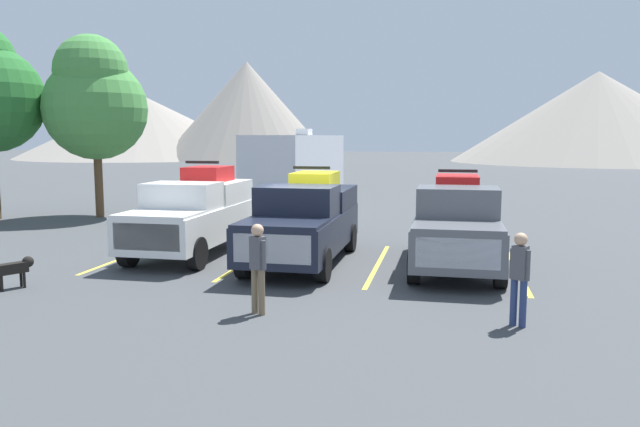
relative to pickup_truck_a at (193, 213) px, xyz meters
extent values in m
plane|color=#3F4244|center=(3.60, -0.94, -1.20)|extent=(240.00, 240.00, 0.00)
cube|color=white|center=(0.00, -0.24, -0.30)|extent=(2.10, 5.22, 0.95)
cube|color=white|center=(-0.02, -2.11, 0.22)|extent=(1.99, 1.47, 0.08)
cube|color=white|center=(-0.01, -0.71, 0.55)|extent=(1.95, 1.37, 0.74)
cube|color=slate|center=(-0.01, -1.25, 0.59)|extent=(1.82, 0.22, 0.55)
cube|color=white|center=(0.01, 1.17, 0.50)|extent=(2.04, 2.41, 0.64)
cube|color=silver|center=(-0.02, -2.81, -0.25)|extent=(1.75, 0.07, 0.67)
cylinder|color=black|center=(0.93, -2.02, -0.77)|extent=(0.29, 0.86, 0.85)
cylinder|color=black|center=(-0.96, -2.00, -0.77)|extent=(0.29, 0.86, 0.85)
cylinder|color=black|center=(0.96, 1.53, -0.77)|extent=(0.29, 0.86, 0.85)
cylinder|color=black|center=(-0.94, 1.54, -0.77)|extent=(0.29, 0.86, 0.85)
cube|color=red|center=(0.01, 1.17, 1.05)|extent=(1.15, 1.54, 0.45)
cylinder|color=black|center=(0.47, 0.64, 1.04)|extent=(0.18, 0.44, 0.44)
cylinder|color=black|center=(-0.46, 0.65, 1.04)|extent=(0.18, 0.44, 0.44)
cylinder|color=black|center=(0.48, 1.69, 1.04)|extent=(0.18, 0.44, 0.44)
cylinder|color=black|center=(-0.45, 1.70, 1.04)|extent=(0.18, 0.44, 0.44)
cube|color=black|center=(0.01, 0.74, 1.42)|extent=(1.03, 0.09, 0.08)
cube|color=black|center=(3.38, -0.66, -0.33)|extent=(2.14, 5.82, 0.93)
cube|color=black|center=(3.36, -2.75, 0.18)|extent=(2.03, 1.64, 0.08)
cube|color=black|center=(3.38, -1.19, 0.53)|extent=(1.98, 1.52, 0.79)
cube|color=slate|center=(3.37, -1.79, 0.57)|extent=(1.85, 0.24, 0.58)
cube|color=black|center=(3.39, 0.90, 0.42)|extent=(2.08, 2.69, 0.57)
cube|color=silver|center=(3.36, -3.54, -0.28)|extent=(1.78, 0.07, 0.65)
cylinder|color=black|center=(4.33, -2.65, -0.80)|extent=(0.29, 0.81, 0.80)
cylinder|color=black|center=(2.40, -2.63, -0.80)|extent=(0.29, 0.81, 0.80)
cylinder|color=black|center=(4.36, 1.30, -0.80)|extent=(0.29, 0.81, 0.80)
cylinder|color=black|center=(2.43, 1.32, -0.80)|extent=(0.29, 0.81, 0.80)
cube|color=yellow|center=(3.39, 0.90, 0.93)|extent=(1.17, 1.72, 0.45)
cylinder|color=black|center=(3.86, 0.31, 0.93)|extent=(0.18, 0.44, 0.44)
cylinder|color=black|center=(2.91, 0.32, 0.93)|extent=(0.18, 0.44, 0.44)
cylinder|color=black|center=(3.87, 1.49, 0.93)|extent=(0.18, 0.44, 0.44)
cylinder|color=black|center=(2.92, 1.49, 0.93)|extent=(0.18, 0.44, 0.44)
cube|color=black|center=(3.39, 0.42, 1.31)|extent=(1.05, 0.09, 0.08)
cube|color=#595B60|center=(7.39, -0.40, -0.32)|extent=(2.13, 5.84, 0.94)
cube|color=#595B60|center=(7.37, -2.50, 0.18)|extent=(2.01, 1.65, 0.08)
cube|color=#595B60|center=(7.39, -0.92, 0.54)|extent=(1.97, 1.53, 0.79)
cube|color=slate|center=(7.38, -1.53, 0.58)|extent=(1.84, 0.24, 0.59)
cube|color=#595B60|center=(7.40, 1.18, 0.40)|extent=(2.06, 2.70, 0.51)
cube|color=silver|center=(7.37, -3.28, -0.28)|extent=(1.77, 0.07, 0.66)
cylinder|color=black|center=(8.33, -2.39, -0.79)|extent=(0.29, 0.81, 0.81)
cylinder|color=black|center=(6.42, -2.37, -0.79)|extent=(0.29, 0.81, 0.81)
cylinder|color=black|center=(8.36, 1.58, -0.79)|extent=(0.29, 0.81, 0.81)
cylinder|color=black|center=(6.44, 1.59, -0.79)|extent=(0.29, 0.81, 0.81)
cube|color=red|center=(7.40, 1.18, 0.88)|extent=(1.16, 1.72, 0.45)
cylinder|color=black|center=(7.87, 0.58, 0.87)|extent=(0.18, 0.44, 0.44)
cylinder|color=black|center=(6.93, 0.59, 0.87)|extent=(0.18, 0.44, 0.44)
cylinder|color=black|center=(7.87, 1.76, 0.87)|extent=(0.18, 0.44, 0.44)
cylinder|color=black|center=(6.94, 1.77, 0.87)|extent=(0.18, 0.44, 0.44)
cube|color=black|center=(7.40, 0.69, 1.25)|extent=(1.04, 0.09, 0.08)
cube|color=gold|center=(-1.71, -0.44, -1.19)|extent=(0.12, 5.50, 0.01)
cube|color=gold|center=(1.83, -0.44, -1.19)|extent=(0.12, 5.50, 0.01)
cube|color=gold|center=(5.37, -0.44, -1.19)|extent=(0.12, 5.50, 0.01)
cube|color=gold|center=(8.91, -0.44, -1.19)|extent=(0.12, 5.50, 0.01)
cube|color=silver|center=(0.43, 10.73, 0.78)|extent=(3.06, 8.01, 2.89)
cube|color=brown|center=(-0.82, 10.82, 0.92)|extent=(0.59, 7.51, 0.24)
cube|color=silver|center=(0.52, 11.90, 2.37)|extent=(0.65, 0.74, 0.30)
cube|color=#333333|center=(0.09, 6.22, -0.88)|extent=(0.21, 1.21, 0.12)
cylinder|color=black|center=(1.49, 9.70, -0.82)|extent=(0.28, 0.77, 0.76)
cylinder|color=black|center=(-0.78, 9.87, -0.82)|extent=(0.28, 0.77, 0.76)
cylinder|color=black|center=(1.63, 11.58, -0.82)|extent=(0.28, 0.77, 0.76)
cylinder|color=black|center=(-0.64, 11.75, -0.82)|extent=(0.28, 0.77, 0.76)
cylinder|color=navy|center=(8.48, -5.28, -0.77)|extent=(0.13, 0.13, 0.86)
cylinder|color=navy|center=(8.33, -5.20, -0.77)|extent=(0.13, 0.13, 0.86)
cube|color=#4C4C51|center=(8.41, -5.24, -0.04)|extent=(0.32, 0.30, 0.61)
sphere|color=tan|center=(8.41, -5.24, 0.38)|extent=(0.23, 0.23, 0.23)
cylinder|color=#4C4C51|center=(8.52, -5.31, -0.07)|extent=(0.10, 0.10, 0.55)
cylinder|color=#4C4C51|center=(8.29, -5.17, -0.07)|extent=(0.10, 0.10, 0.55)
cylinder|color=#726047|center=(3.71, -5.48, -0.76)|extent=(0.13, 0.13, 0.88)
cylinder|color=#726047|center=(3.54, -5.40, -0.76)|extent=(0.13, 0.13, 0.88)
cube|color=#4C4C51|center=(3.63, -5.44, 0.00)|extent=(0.32, 0.29, 0.62)
sphere|color=tan|center=(3.63, -5.44, 0.43)|extent=(0.24, 0.24, 0.24)
cylinder|color=#4C4C51|center=(3.75, -5.50, -0.03)|extent=(0.10, 0.10, 0.56)
cylinder|color=#4C4C51|center=(3.50, -5.38, -0.03)|extent=(0.10, 0.10, 0.56)
cube|color=black|center=(-2.33, -4.70, -0.73)|extent=(0.56, 0.73, 0.23)
sphere|color=black|center=(-2.14, -4.37, -0.64)|extent=(0.25, 0.25, 0.25)
cylinder|color=black|center=(-2.28, -4.45, -1.02)|extent=(0.06, 0.06, 0.36)
cylinder|color=black|center=(-2.13, -4.53, -1.02)|extent=(0.06, 0.06, 0.36)
cylinder|color=black|center=(-2.37, -4.95, -1.02)|extent=(0.06, 0.06, 0.36)
cylinder|color=brown|center=(-7.17, 6.90, 0.53)|extent=(0.34, 0.34, 3.46)
sphere|color=#478C42|center=(-7.17, 6.90, 3.31)|extent=(4.21, 4.21, 4.21)
sphere|color=#478C42|center=(-7.09, 6.56, 4.79)|extent=(2.95, 2.95, 2.95)
cone|color=gray|center=(-39.50, 73.92, 3.55)|extent=(38.95, 38.95, 9.49)
cone|color=gray|center=(-21.42, 69.94, 5.82)|extent=(24.93, 24.93, 14.04)
cone|color=gray|center=(26.23, 70.48, 4.67)|extent=(37.23, 37.23, 11.73)
camera|label=1|loc=(7.08, -16.41, 2.19)|focal=34.53mm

